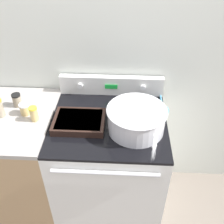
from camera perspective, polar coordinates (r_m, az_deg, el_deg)
name	(u,v)px	position (r m, az deg, el deg)	size (l,w,h in m)	color
kitchen_wall	(112,48)	(1.84, -0.04, 13.75)	(8.00, 0.05, 2.50)	silver
stove_range	(109,167)	(2.03, -0.60, -11.90)	(0.75, 0.72, 0.92)	silver
control_panel	(111,85)	(1.92, -0.13, 5.85)	(0.75, 0.07, 0.14)	silver
side_counter	(21,163)	(2.16, -19.25, -10.43)	(0.61, 0.69, 0.93)	tan
mixing_bowl	(136,118)	(1.59, 5.32, -1.38)	(0.37, 0.37, 0.15)	silver
casserole_dish	(79,121)	(1.67, -7.15, -2.02)	(0.32, 0.24, 0.05)	black
ladle	(164,109)	(1.78, 11.15, 0.58)	(0.07, 0.32, 0.07)	teal
spice_jar_yellow_cap	(34,114)	(1.73, -16.66, -0.37)	(0.05, 0.05, 0.10)	tan
spice_jar_white_cap	(25,109)	(1.81, -18.44, 0.64)	(0.07, 0.07, 0.08)	tan
spice_jar_black_cap	(17,100)	(1.90, -19.98, 2.48)	(0.06, 0.06, 0.09)	gray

